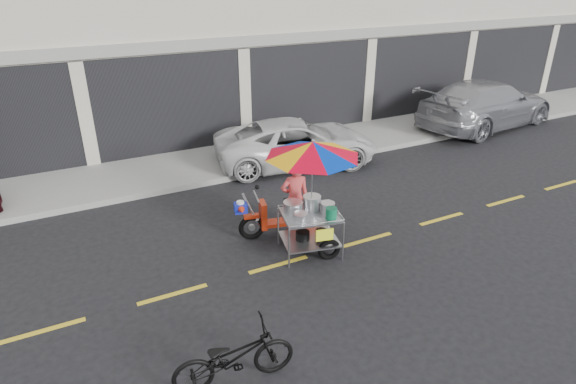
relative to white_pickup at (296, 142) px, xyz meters
name	(u,v)px	position (x,y,z in m)	size (l,w,h in m)	color
ground	(367,240)	(-0.64, -4.35, -0.63)	(90.00, 90.00, 0.00)	black
sidewalk	(259,152)	(-0.64, 1.15, -0.55)	(45.00, 3.00, 0.15)	gray
centerline	(367,240)	(-0.64, -4.35, -0.62)	(42.00, 0.10, 0.01)	gold
white_pickup	(296,142)	(0.00, 0.00, 0.00)	(2.08, 4.50, 1.25)	silver
silver_pickup	(486,104)	(7.38, 0.16, 0.17)	(2.23, 5.49, 1.59)	#A2A3AA
near_bicycle	(234,357)	(-4.37, -6.60, -0.19)	(0.57, 1.64, 0.86)	black
food_vendor_rig	(305,178)	(-1.87, -3.90, 0.81)	(2.27, 2.15, 2.29)	black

